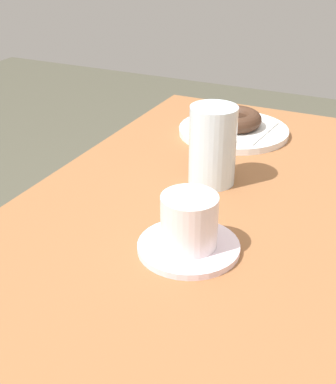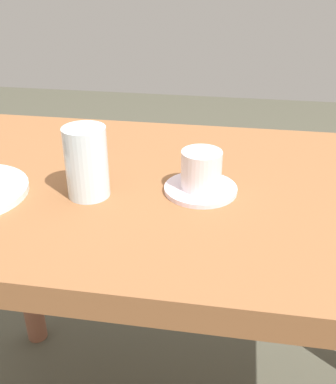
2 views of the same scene
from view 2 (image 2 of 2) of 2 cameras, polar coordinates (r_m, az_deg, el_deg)
The scene contains 3 objects.
table at distance 0.87m, azimuth 2.36°, elevation -5.11°, with size 1.10×0.62×0.72m.
water_glass at distance 0.77m, azimuth -10.33°, elevation 3.73°, with size 0.07×0.07×0.12m, color silver.
coffee_cup at distance 0.78m, azimuth 4.24°, elevation 2.21°, with size 0.13×0.13×0.08m.
Camera 2 is at (-0.08, 0.72, 1.09)m, focal length 41.86 mm.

